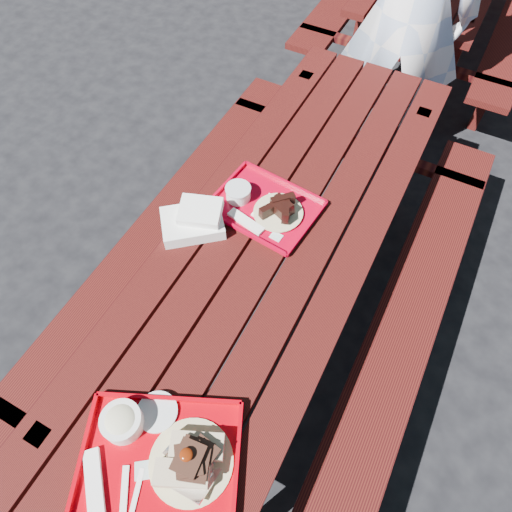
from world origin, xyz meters
name	(u,v)px	position (x,y,z in m)	size (l,w,h in m)	color
ground	(269,321)	(0.00, 0.00, 0.00)	(60.00, 60.00, 0.00)	black
picnic_table_near	(273,263)	(0.00, 0.00, 0.56)	(1.41, 2.40, 0.75)	#45120D
near_tray	(160,450)	(0.05, -0.83, 0.78)	(0.55, 0.50, 0.14)	#B5000B
far_tray	(263,206)	(-0.10, 0.10, 0.77)	(0.43, 0.35, 0.07)	#B0011C
white_cloth	(195,220)	(-0.29, -0.10, 0.79)	(0.28, 0.27, 0.09)	white
person	(411,10)	(0.04, 1.46, 0.92)	(0.67, 0.44, 1.84)	#ABBEE0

